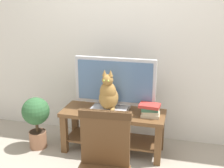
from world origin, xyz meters
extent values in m
cube|color=silver|center=(0.00, 0.98, 1.40)|extent=(7.00, 0.12, 2.80)
cube|color=brown|center=(-0.02, 0.46, 0.47)|extent=(1.18, 0.44, 0.04)
cube|color=brown|center=(-0.56, 0.29, 0.23)|extent=(0.07, 0.07, 0.45)
cube|color=brown|center=(0.52, 0.29, 0.23)|extent=(0.07, 0.07, 0.45)
cube|color=brown|center=(-0.56, 0.64, 0.23)|extent=(0.07, 0.07, 0.45)
cube|color=brown|center=(0.52, 0.64, 0.23)|extent=(0.07, 0.07, 0.45)
cube|color=brown|center=(-0.02, 0.46, 0.15)|extent=(1.08, 0.36, 0.02)
cube|color=#B7B7BC|center=(-0.02, 0.55, 0.51)|extent=(0.34, 0.20, 0.03)
cube|color=#B7B7BC|center=(-0.02, 0.55, 0.55)|extent=(0.06, 0.04, 0.04)
cube|color=#B7B7BC|center=(-0.02, 0.55, 0.84)|extent=(0.93, 0.05, 0.53)
cube|color=#4C6B93|center=(-0.02, 0.52, 0.84)|extent=(0.86, 0.01, 0.46)
sphere|color=#2672F2|center=(0.42, 0.52, 0.59)|extent=(0.01, 0.01, 0.01)
cube|color=#ADADB2|center=(-0.06, 0.41, 0.52)|extent=(0.41, 0.28, 0.05)
cube|color=black|center=(-0.06, 0.27, 0.52)|extent=(0.24, 0.01, 0.03)
ellipsoid|color=olive|center=(-0.06, 0.41, 0.68)|extent=(0.21, 0.24, 0.25)
ellipsoid|color=olive|center=(-0.06, 0.38, 0.75)|extent=(0.18, 0.16, 0.23)
sphere|color=olive|center=(-0.06, 0.37, 0.89)|extent=(0.12, 0.12, 0.12)
cone|color=olive|center=(-0.09, 0.37, 0.97)|extent=(0.05, 0.05, 0.07)
cone|color=olive|center=(-0.03, 0.37, 0.97)|extent=(0.05, 0.05, 0.07)
sphere|color=#B2C64C|center=(-0.08, 0.31, 0.90)|extent=(0.02, 0.02, 0.02)
sphere|color=#B2C64C|center=(-0.03, 0.31, 0.90)|extent=(0.02, 0.02, 0.02)
cylinder|color=olive|center=(0.01, 0.33, 0.57)|extent=(0.07, 0.20, 0.04)
cube|color=brown|center=(0.18, -0.57, 0.70)|extent=(0.39, 0.07, 0.46)
cube|color=#4D331C|center=(0.18, -0.57, 0.90)|extent=(0.41, 0.08, 0.06)
cube|color=beige|center=(0.41, 0.44, 0.51)|extent=(0.21, 0.18, 0.03)
cube|color=beige|center=(0.41, 0.44, 0.55)|extent=(0.19, 0.15, 0.03)
cube|color=#38664C|center=(0.39, 0.45, 0.58)|extent=(0.20, 0.19, 0.04)
cube|color=#B2332D|center=(0.39, 0.43, 0.62)|extent=(0.23, 0.17, 0.03)
cylinder|color=#9E6B4C|center=(-0.92, 0.32, 0.10)|extent=(0.21, 0.21, 0.21)
cylinder|color=#332319|center=(-0.92, 0.32, 0.20)|extent=(0.19, 0.19, 0.02)
cylinder|color=#4C3823|center=(-0.92, 0.32, 0.27)|extent=(0.04, 0.04, 0.13)
sphere|color=#2D5B33|center=(-0.92, 0.32, 0.47)|extent=(0.32, 0.32, 0.32)
camera|label=1|loc=(0.74, -2.53, 1.78)|focal=46.94mm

